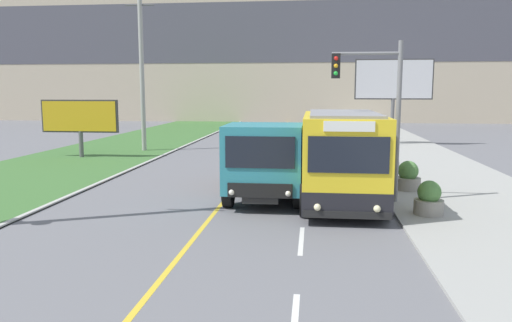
{
  "coord_description": "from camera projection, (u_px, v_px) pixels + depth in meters",
  "views": [
    {
      "loc": [
        3.0,
        0.12,
        3.78
      ],
      "look_at": [
        1.1,
        16.68,
        1.4
      ],
      "focal_mm": 35.0,
      "sensor_mm": 36.0,
      "label": 1
    }
  ],
  "objects": [
    {
      "name": "city_bus",
      "position": [
        342.0,
        159.0,
        16.17
      ],
      "size": [
        2.64,
        5.5,
        3.07
      ],
      "color": "yellow",
      "rests_on": "ground_plane"
    },
    {
      "name": "planter_round_far",
      "position": [
        381.0,
        152.0,
        26.07
      ],
      "size": [
        0.92,
        0.92,
        1.11
      ],
      "color": "gray",
      "rests_on": "sidewalk_right"
    },
    {
      "name": "billboard_large",
      "position": [
        394.0,
        82.0,
        33.74
      ],
      "size": [
        5.19,
        0.24,
        5.85
      ],
      "color": "#59595B",
      "rests_on": "ground_plane"
    },
    {
      "name": "billboard_small",
      "position": [
        80.0,
        117.0,
        27.83
      ],
      "size": [
        4.41,
        0.24,
        3.24
      ],
      "color": "#59595B",
      "rests_on": "ground_plane"
    },
    {
      "name": "apartment_block_background",
      "position": [
        290.0,
        40.0,
        61.44
      ],
      "size": [
        80.0,
        8.04,
        19.85
      ],
      "color": "#BCAD93",
      "rests_on": "ground_plane"
    },
    {
      "name": "dump_truck",
      "position": [
        266.0,
        162.0,
        16.99
      ],
      "size": [
        2.56,
        6.7,
        2.68
      ],
      "color": "black",
      "rests_on": "ground_plane"
    },
    {
      "name": "planter_round_second",
      "position": [
        408.0,
        177.0,
        18.62
      ],
      "size": [
        0.94,
        0.94,
        1.09
      ],
      "color": "gray",
      "rests_on": "sidewalk_right"
    },
    {
      "name": "traffic_light_mast",
      "position": [
        377.0,
        101.0,
        16.33
      ],
      "size": [
        2.28,
        0.32,
        5.36
      ],
      "color": "slate",
      "rests_on": "ground_plane"
    },
    {
      "name": "planter_round_third",
      "position": [
        389.0,
        162.0,
        22.36
      ],
      "size": [
        0.91,
        0.91,
        1.12
      ],
      "color": "gray",
      "rests_on": "sidewalk_right"
    },
    {
      "name": "utility_pole_far",
      "position": [
        142.0,
        69.0,
        30.57
      ],
      "size": [
        1.8,
        0.28,
        10.06
      ],
      "color": "#9E9E99",
      "rests_on": "ground_plane"
    },
    {
      "name": "planter_round_near",
      "position": [
        429.0,
        200.0,
        14.9
      ],
      "size": [
        0.87,
        0.87,
        1.03
      ],
      "color": "gray",
      "rests_on": "sidewalk_right"
    }
  ]
}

